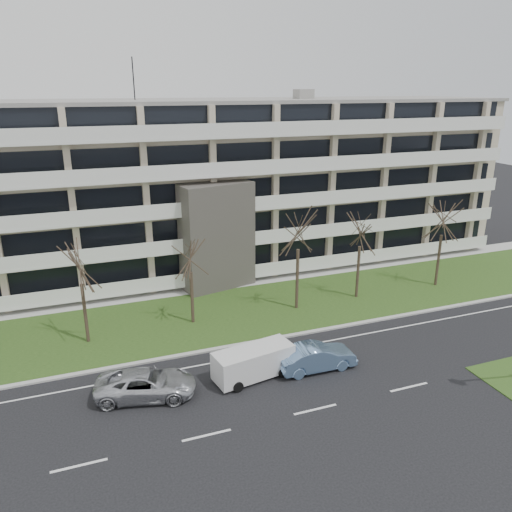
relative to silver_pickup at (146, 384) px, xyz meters
name	(u,v)px	position (x,y,z in m)	size (l,w,h in m)	color
ground	(315,409)	(8.27, -4.39, -0.77)	(160.00, 160.00, 0.00)	black
grass_verge	(238,312)	(8.27, 8.61, -0.74)	(90.00, 10.00, 0.06)	#234316
curb	(262,341)	(8.27, 3.61, -0.71)	(90.00, 0.35, 0.12)	#B2B2AD
sidewalk	(218,286)	(8.27, 14.11, -0.73)	(90.00, 2.00, 0.08)	#B2B2AD
lane_edge_line	(270,352)	(8.27, 2.11, -0.76)	(90.00, 0.12, 0.01)	white
apartment_building	(196,185)	(8.26, 20.93, 6.85)	(60.50, 15.10, 18.75)	#BBAC91
silver_pickup	(146,384)	(0.00, 0.00, 0.00)	(2.54, 5.51, 1.53)	silver
blue_sedan	(316,357)	(10.15, -0.72, 0.04)	(1.70, 4.87, 1.60)	#759BCB
white_van	(254,360)	(6.31, -0.25, 0.35)	(5.02, 2.57, 1.86)	silver
tree_2	(79,260)	(-2.75, 7.65, 5.10)	(3.77, 3.77, 7.54)	#382B21
tree_3	(190,252)	(4.58, 8.05, 4.69)	(3.51, 3.51, 7.03)	#382B21
tree_4	(299,225)	(12.72, 7.67, 5.94)	(4.31, 4.31, 8.62)	#382B21
tree_5	(361,226)	(18.23, 7.93, 5.31)	(3.90, 3.90, 7.81)	#382B21
tree_6	(444,215)	(26.02, 7.77, 5.56)	(4.06, 4.06, 8.13)	#382B21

